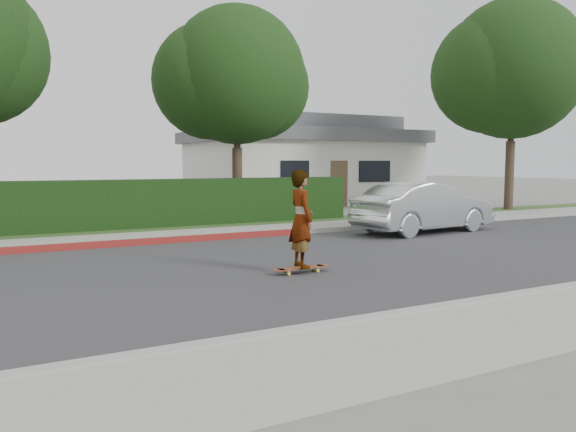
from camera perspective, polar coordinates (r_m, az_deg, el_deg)
name	(u,v)px	position (r m, az deg, el deg)	size (l,w,h in m)	color
ground	(344,260)	(11.57, 5.68, -4.50)	(120.00, 120.00, 0.00)	slate
road	(344,260)	(11.56, 5.68, -4.48)	(60.00, 8.00, 0.01)	#2D2D30
curb_near	(508,299)	(8.54, 21.41, -7.88)	(60.00, 0.20, 0.15)	#9E9E99
sidewalk_near	(566,316)	(8.01, 26.37, -9.05)	(60.00, 1.60, 0.12)	gray
curb_far	(258,234)	(15.09, -3.05, -1.88)	(60.00, 0.20, 0.15)	#9E9E99
curb_red_section	(58,247)	(13.74, -22.29, -2.98)	(12.00, 0.21, 0.15)	maroon
sidewalk_far	(245,231)	(15.90, -4.43, -1.57)	(60.00, 1.60, 0.12)	gray
planting_strip	(223,226)	(17.37, -6.57, -1.03)	(60.00, 1.60, 0.10)	#2D4C1E
hedge	(119,206)	(17.02, -16.78, 1.01)	(15.00, 1.00, 1.50)	black
tree_center	(234,80)	(20.43, -5.51, 13.58)	(5.66, 4.84, 7.44)	#33261C
tree_right	(509,73)	(25.09, 21.54, 13.36)	(6.32, 5.60, 8.56)	#33261C
house	(300,161)	(29.22, 1.18, 5.61)	(10.60, 8.60, 4.30)	beige
skateboard	(301,268)	(10.13, 1.35, -5.32)	(1.12, 0.23, 0.10)	gold
skateboarder	(301,219)	(10.01, 1.36, -0.29)	(0.64, 0.42, 1.75)	white
car_silver	(424,207)	(16.51, 13.69, 0.88)	(1.54, 4.43, 1.46)	silver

